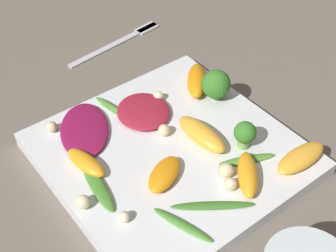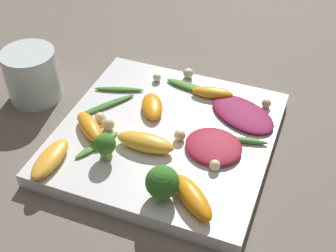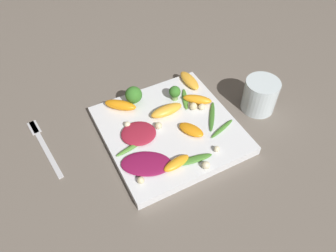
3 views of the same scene
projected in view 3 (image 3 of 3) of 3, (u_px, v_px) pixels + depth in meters
The scene contains 26 objects.
ground_plane at pixel (170, 133), 0.76m from camera, with size 2.40×2.40×0.00m, color #6B6056.
plate at pixel (170, 130), 0.75m from camera, with size 0.29×0.29×0.02m.
drinking_glass at pixel (260, 95), 0.78m from camera, with size 0.08×0.08×0.08m.
fork at pixel (42, 141), 0.74m from camera, with size 0.19×0.04×0.01m.
radicchio_leaf_0 at pixel (146, 164), 0.67m from camera, with size 0.10×0.12×0.01m.
radicchio_leaf_1 at pixel (139, 133), 0.72m from camera, with size 0.09×0.10×0.01m.
orange_segment_0 at pixel (176, 163), 0.67m from camera, with size 0.03×0.07×0.01m.
orange_segment_1 at pixel (167, 110), 0.76m from camera, with size 0.03×0.08×0.02m.
orange_segment_2 at pixel (120, 105), 0.78m from camera, with size 0.07×0.08×0.02m.
orange_segment_3 at pixel (197, 99), 0.79m from camera, with size 0.06×0.07×0.02m.
orange_segment_4 at pixel (189, 80), 0.84m from camera, with size 0.08×0.03×0.02m.
orange_segment_5 at pixel (191, 130), 0.73m from camera, with size 0.07×0.05×0.01m.
broccoli_floret_0 at pixel (175, 92), 0.79m from camera, with size 0.03×0.03×0.04m.
broccoli_floret_1 at pixel (134, 95), 0.78m from camera, with size 0.04×0.04×0.05m.
arugula_sprig_0 at pixel (222, 129), 0.74m from camera, with size 0.03×0.08×0.01m.
arugula_sprig_1 at pixel (185, 99), 0.80m from camera, with size 0.07×0.04×0.01m.
arugula_sprig_2 at pixel (131, 148), 0.70m from camera, with size 0.02×0.08×0.01m.
arugula_sprig_3 at pixel (193, 160), 0.68m from camera, with size 0.03×0.08×0.01m.
arugula_sprig_4 at pixel (212, 116), 0.76m from camera, with size 0.08×0.06×0.01m.
macadamia_nut_0 at pixel (217, 149), 0.69m from camera, with size 0.01×0.01×0.01m.
macadamia_nut_1 at pixel (141, 180), 0.64m from camera, with size 0.01×0.01×0.01m.
macadamia_nut_2 at pixel (127, 125), 0.74m from camera, with size 0.01×0.01×0.01m.
macadamia_nut_3 at pixel (206, 165), 0.66m from camera, with size 0.02×0.02×0.02m.
macadamia_nut_4 at pixel (159, 126), 0.73m from camera, with size 0.02×0.02×0.02m.
macadamia_nut_5 at pixel (202, 107), 0.77m from camera, with size 0.02×0.02×0.02m.
macadamia_nut_6 at pixel (193, 106), 0.77m from camera, with size 0.02×0.02×0.02m.
Camera 3 is at (0.43, -0.23, 0.58)m, focal length 35.00 mm.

